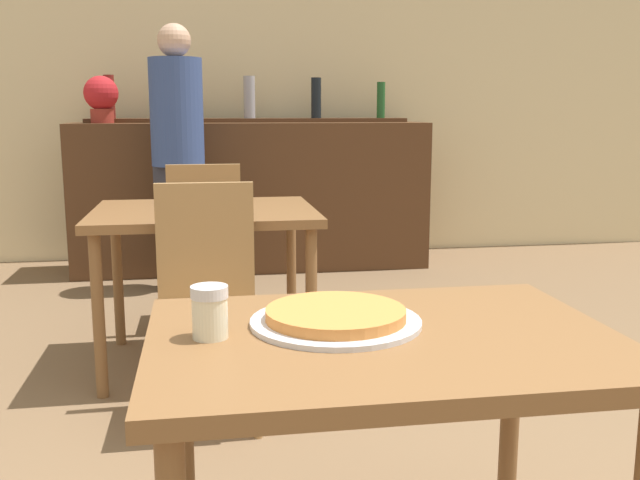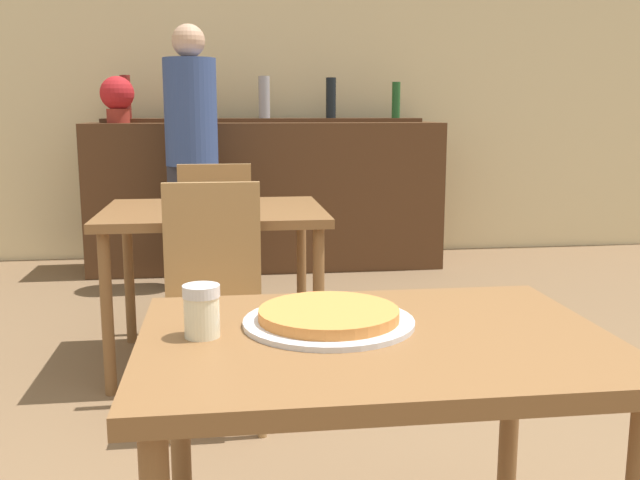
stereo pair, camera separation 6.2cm
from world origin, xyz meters
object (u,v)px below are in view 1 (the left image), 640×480
object	(u,v)px
chair_far_side_front	(207,287)
person_standing	(178,148)
pizza_tray	(336,317)
potted_plant	(101,97)
chair_far_side_back	(205,236)
cheese_shaker	(210,312)

from	to	relation	value
chair_far_side_front	person_standing	distance (m)	2.10
pizza_tray	person_standing	bearing A→B (deg)	97.46
chair_far_side_front	potted_plant	world-z (taller)	potted_plant
chair_far_side_back	pizza_tray	distance (m)	2.40
chair_far_side_back	person_standing	size ratio (longest dim) A/B	0.53
person_standing	cheese_shaker	bearing A→B (deg)	-87.25
cheese_shaker	potted_plant	world-z (taller)	potted_plant
chair_far_side_back	pizza_tray	world-z (taller)	chair_far_side_back
cheese_shaker	chair_far_side_front	bearing A→B (deg)	90.15
pizza_tray	potted_plant	size ratio (longest dim) A/B	1.14
chair_far_side_back	potted_plant	bearing A→B (deg)	-64.35
person_standing	potted_plant	distance (m)	0.82
chair_far_side_front	chair_far_side_back	xyz separation A→B (m)	(0.00, 1.15, 0.00)
chair_far_side_back	pizza_tray	xyz separation A→B (m)	(0.27, -2.37, 0.23)
chair_far_side_front	pizza_tray	xyz separation A→B (m)	(0.27, -1.23, 0.23)
cheese_shaker	potted_plant	size ratio (longest dim) A/B	0.33
chair_far_side_front	cheese_shaker	distance (m)	1.30
chair_far_side_back	person_standing	distance (m)	1.01
person_standing	potted_plant	xyz separation A→B (m)	(-0.53, 0.53, 0.34)
pizza_tray	chair_far_side_back	bearing A→B (deg)	96.56
chair_far_side_back	cheese_shaker	bearing A→B (deg)	90.08
chair_far_side_front	cheese_shaker	xyz separation A→B (m)	(0.00, -1.28, 0.27)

